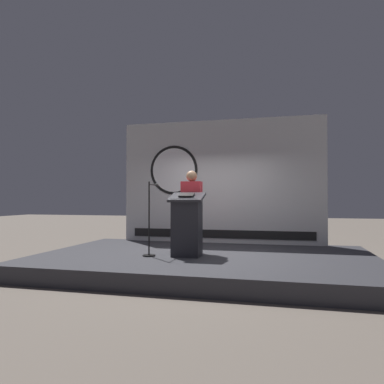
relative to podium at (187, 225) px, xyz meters
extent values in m
plane|color=#6B6056|center=(0.28, 0.33, -0.88)|extent=(40.00, 40.00, 0.00)
cube|color=#333338|center=(0.28, 0.33, -0.73)|extent=(6.40, 4.00, 0.30)
cube|color=silver|center=(0.28, 2.18, 0.93)|extent=(4.96, 0.10, 3.02)
cylinder|color=black|center=(-0.91, 2.13, 1.23)|extent=(1.24, 0.02, 1.24)
cylinder|color=white|center=(-0.91, 2.12, 1.23)|extent=(1.11, 0.02, 1.11)
cube|color=black|center=(0.28, 2.13, -0.36)|extent=(4.47, 0.02, 0.20)
cube|color=#26262B|center=(0.00, 0.00, -0.04)|extent=(0.52, 0.40, 1.08)
cube|color=#26262B|center=(0.00, 0.00, 0.53)|extent=(0.64, 0.49, 0.19)
cube|color=black|center=(0.00, -0.02, 0.57)|extent=(0.28, 0.20, 0.08)
cylinder|color=black|center=(-0.03, 0.48, -0.18)|extent=(0.26, 0.26, 0.80)
cube|color=red|center=(-0.03, 0.48, 0.53)|extent=(0.40, 0.24, 0.63)
sphere|color=#997051|center=(-0.03, 0.48, 0.96)|extent=(0.22, 0.22, 0.22)
cylinder|color=black|center=(-0.70, -0.15, -0.57)|extent=(0.24, 0.24, 0.02)
cylinder|color=black|center=(-0.70, -0.15, 0.12)|extent=(0.03, 0.03, 1.41)
cylinder|color=black|center=(-0.70, 0.07, 0.77)|extent=(0.02, 0.43, 0.02)
sphere|color=#262626|center=(-0.70, 0.28, 0.77)|extent=(0.07, 0.07, 0.07)
camera|label=1|loc=(1.70, -6.46, 0.50)|focal=33.22mm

